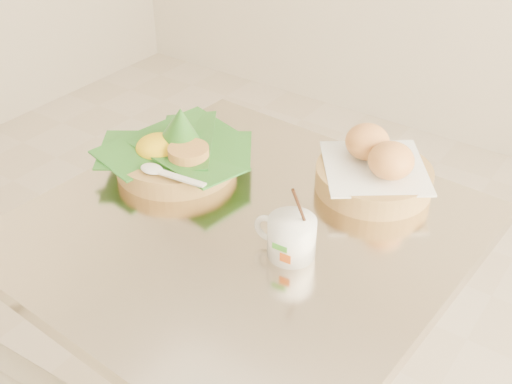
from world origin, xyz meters
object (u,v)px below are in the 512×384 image
Objects in this scene: rice_basket at (175,151)px; coffee_mug at (290,236)px; bread_basket at (375,170)px; cafe_table at (245,318)px.

coffee_mug is at bearing -16.06° from rice_basket.
rice_basket is 0.38m from bread_basket.
rice_basket is 1.14× the size of bread_basket.
coffee_mug reaches higher than bread_basket.
coffee_mug is (-0.02, -0.25, -0.00)m from bread_basket.
cafe_table is at bearing 170.06° from coffee_mug.
bread_basket is at bearing 61.13° from cafe_table.
coffee_mug is at bearing -95.19° from bread_basket.
cafe_table is 2.60× the size of rice_basket.
coffee_mug is (0.11, -0.02, 0.26)m from cafe_table.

